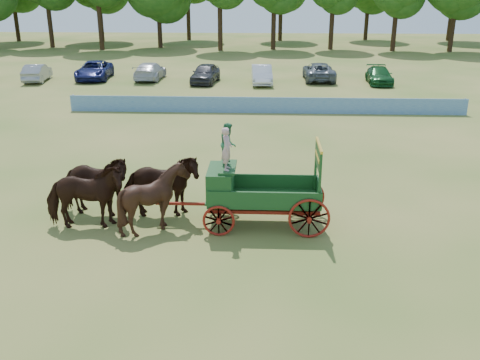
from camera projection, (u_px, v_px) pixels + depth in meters
The scene contains 8 objects.
ground at pixel (294, 232), 18.25m from camera, with size 160.00×160.00×0.00m, color #9C8446.
horse_lead_left at pixel (85, 197), 18.16m from camera, with size 1.26×2.77×2.34m, color black.
horse_lead_right at pixel (95, 185), 19.19m from camera, with size 1.26×2.77×2.34m, color black.
horse_wheel_left at pixel (155, 198), 18.05m from camera, with size 1.89×2.13×2.34m, color black.
horse_wheel_right at pixel (161, 186), 19.08m from camera, with size 1.26×2.77×2.34m, color black.
farm_dray at pixel (243, 183), 18.32m from camera, with size 6.00×2.00×3.60m.
sponsor_banner at pixel (266, 105), 34.99m from camera, with size 26.00×0.08×1.05m, color #1D5BA0.
parked_cars at pixel (187, 72), 46.52m from camera, with size 36.64×7.22×1.63m.
Camera 1 is at (-1.06, -16.59, 7.95)m, focal length 40.00 mm.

